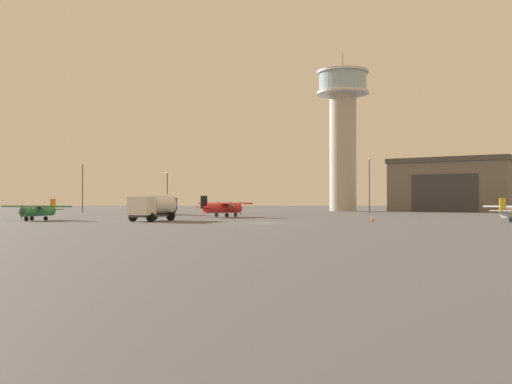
% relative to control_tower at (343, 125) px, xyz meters
% --- Properties ---
extents(ground_plane, '(400.00, 400.00, 0.00)m').
position_rel_control_tower_xyz_m(ground_plane, '(-17.30, -68.52, -19.21)').
color(ground_plane, '#545456').
extents(control_tower, '(11.52, 11.52, 35.25)m').
position_rel_control_tower_xyz_m(control_tower, '(0.00, 0.00, 0.00)').
color(control_tower, '#B2AD9E').
rests_on(control_tower, ground_plane).
extents(hangar, '(30.12, 27.58, 11.34)m').
position_rel_control_tower_xyz_m(hangar, '(23.57, -3.48, -13.52)').
color(hangar, '#6B665B').
rests_on(hangar, ground_plane).
extents(airplane_red, '(8.13, 8.08, 2.96)m').
position_rel_control_tower_xyz_m(airplane_red, '(-23.38, -48.83, -17.83)').
color(airplane_red, red).
rests_on(airplane_red, ground_plane).
extents(airplane_green, '(8.56, 6.69, 2.53)m').
position_rel_control_tower_xyz_m(airplane_green, '(-43.68, -62.39, -18.03)').
color(airplane_green, '#287A42').
rests_on(airplane_green, ground_plane).
extents(truck_fuel_tanker_white, '(4.68, 7.03, 3.04)m').
position_rel_control_tower_xyz_m(truck_fuel_tanker_white, '(-30.05, -63.76, -17.51)').
color(truck_fuel_tanker_white, '#38383D').
rests_on(truck_fuel_tanker_white, ground_plane).
extents(truck_box_blue, '(6.08, 6.86, 2.81)m').
position_rel_control_tower_xyz_m(truck_box_blue, '(-34.71, -33.50, -17.59)').
color(truck_box_blue, '#38383D').
rests_on(truck_box_blue, ground_plane).
extents(light_post_west, '(0.44, 0.44, 9.65)m').
position_rel_control_tower_xyz_m(light_post_west, '(-53.04, -16.91, -13.53)').
color(light_post_west, '#38383D').
rests_on(light_post_west, ground_plane).
extents(light_post_east, '(0.44, 0.44, 7.84)m').
position_rel_control_tower_xyz_m(light_post_east, '(-36.11, -18.82, -14.48)').
color(light_post_east, '#38383D').
rests_on(light_post_east, ground_plane).
extents(light_post_north, '(0.44, 0.44, 10.22)m').
position_rel_control_tower_xyz_m(light_post_north, '(1.75, -22.72, -13.24)').
color(light_post_north, '#38383D').
rests_on(light_post_north, ground_plane).
extents(traffic_cone_near_left, '(0.36, 0.36, 0.74)m').
position_rel_control_tower_xyz_m(traffic_cone_near_left, '(-5.37, -63.61, -18.85)').
color(traffic_cone_near_left, black).
rests_on(traffic_cone_near_left, ground_plane).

